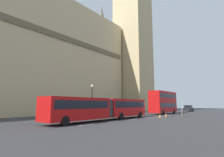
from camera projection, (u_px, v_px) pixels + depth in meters
ground_plane at (151, 117)px, 30.57m from camera, size 160.00×160.00×0.00m
lane_centre_marking at (148, 117)px, 29.68m from camera, size 29.80×0.16×0.01m
articulated_bus at (105, 107)px, 24.49m from camera, size 18.11×2.54×2.90m
double_decker_bus at (163, 102)px, 40.32m from camera, size 9.91×2.54×4.90m
sedan_lead at (188, 108)px, 53.95m from camera, size 4.40×1.86×1.85m
traffic_cone_west at (160, 116)px, 28.65m from camera, size 0.36×0.36×0.58m
traffic_cone_middle at (166, 115)px, 31.11m from camera, size 0.36×0.36×0.58m
street_lamp at (92, 98)px, 29.12m from camera, size 0.44×0.44×5.27m
pedestrian_near_cones at (182, 111)px, 31.20m from camera, size 0.36×0.44×1.69m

